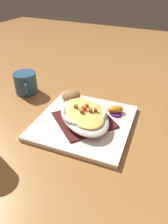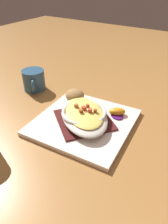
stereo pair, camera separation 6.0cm
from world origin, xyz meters
name	(u,v)px [view 1 (the left image)]	position (x,y,z in m)	size (l,w,h in m)	color
ground_plane	(84,124)	(0.00, 0.00, 0.00)	(2.60, 2.60, 0.00)	#9E6A35
square_plate	(84,122)	(0.00, 0.00, 0.01)	(0.27, 0.27, 0.01)	white
folded_napkin	(84,120)	(0.00, 0.00, 0.02)	(0.15, 0.15, 0.00)	#471718
gratin_dish	(84,114)	(0.00, 0.00, 0.04)	(0.23, 0.24, 0.04)	silver
muffin	(71,97)	(-0.07, -0.08, 0.04)	(0.06, 0.06, 0.05)	olive
orange_garnish	(115,110)	(-0.08, 0.07, 0.02)	(0.06, 0.06, 0.02)	#511467
coffee_mug	(26,84)	(-0.08, -0.28, 0.03)	(0.10, 0.09, 0.08)	#2A5170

